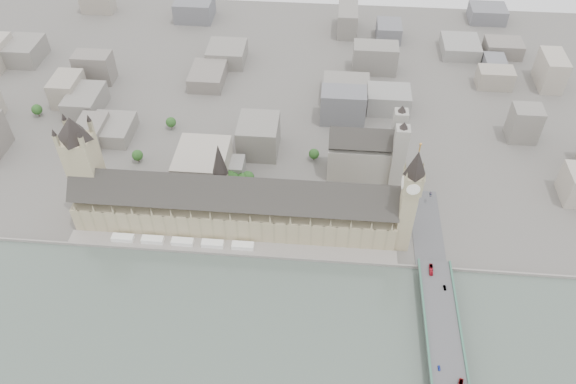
# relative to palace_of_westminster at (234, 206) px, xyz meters

# --- Properties ---
(ground) EXTENTS (900.00, 900.00, 0.00)m
(ground) POSITION_rel_palace_of_westminster_xyz_m (0.00, -19.70, -22.71)
(ground) COLOR #595651
(ground) RESTS_ON ground
(embankment_wall) EXTENTS (600.00, 1.50, 3.00)m
(embankment_wall) POSITION_rel_palace_of_westminster_xyz_m (0.00, -34.70, -21.21)
(embankment_wall) COLOR gray
(embankment_wall) RESTS_ON ground
(river_terrace) EXTENTS (270.00, 15.00, 2.00)m
(river_terrace) POSITION_rel_palace_of_westminster_xyz_m (0.00, -27.20, -21.71)
(river_terrace) COLOR gray
(river_terrace) RESTS_ON ground
(terrace_tents) EXTENTS (118.00, 7.00, 4.00)m
(terrace_tents) POSITION_rel_palace_of_westminster_xyz_m (-40.00, -26.70, -18.71)
(terrace_tents) COLOR white
(terrace_tents) RESTS_ON river_terrace
(palace_of_westminster) EXTENTS (265.00, 40.73, 55.44)m
(palace_of_westminster) POSITION_rel_palace_of_westminster_xyz_m (0.00, 0.00, 0.00)
(palace_of_westminster) COLOR tan
(palace_of_westminster) RESTS_ON ground
(elizabeth_tower) EXTENTS (17.00, 17.00, 107.50)m
(elizabeth_tower) POSITION_rel_palace_of_westminster_xyz_m (138.00, -11.70, 35.38)
(elizabeth_tower) COLOR tan
(elizabeth_tower) RESTS_ON ground
(victoria_tower) EXTENTS (30.00, 30.00, 100.00)m
(victoria_tower) POSITION_rel_palace_of_westminster_xyz_m (-122.00, 6.30, 32.50)
(victoria_tower) COLOR tan
(victoria_tower) RESTS_ON ground
(central_tower) EXTENTS (13.00, 13.00, 48.00)m
(central_tower) POSITION_rel_palace_of_westminster_xyz_m (-10.00, 6.30, 35.21)
(central_tower) COLOR gray
(central_tower) RESTS_ON ground
(westminster_bridge) EXTENTS (25.00, 325.00, 10.25)m
(westminster_bridge) POSITION_rel_palace_of_westminster_xyz_m (162.00, -107.20, -17.58)
(westminster_bridge) COLOR #474749
(westminster_bridge) RESTS_ON ground
(westminster_abbey) EXTENTS (68.00, 36.00, 64.00)m
(westminster_abbey) POSITION_rel_palace_of_westminster_xyz_m (110.92, 75.30, 2.38)
(westminster_abbey) COLOR gray
(westminster_abbey) RESTS_ON ground
(city_skyline_inland) EXTENTS (720.00, 360.00, 38.00)m
(city_skyline_inland) POSITION_rel_palace_of_westminster_xyz_m (0.00, 225.30, -3.71)
(city_skyline_inland) COLOR gray
(city_skyline_inland) RESTS_ON ground
(park_trees) EXTENTS (110.00, 30.00, 15.00)m
(park_trees) POSITION_rel_palace_of_westminster_xyz_m (-10.00, 40.30, -15.21)
(park_trees) COLOR #224418
(park_trees) RESTS_ON ground
(red_bus_north) EXTENTS (3.10, 10.53, 2.90)m
(red_bus_north) POSITION_rel_palace_of_westminster_xyz_m (158.46, -44.63, -11.01)
(red_bus_north) COLOR red
(red_bus_north) RESTS_ON westminster_bridge
(car_blue) EXTENTS (1.60, 3.79, 1.28)m
(car_blue) POSITION_rel_palace_of_westminster_xyz_m (155.86, -127.06, -11.82)
(car_blue) COLOR #1B30AF
(car_blue) RESTS_ON westminster_bridge
(car_silver) EXTENTS (1.99, 4.65, 1.49)m
(car_silver) POSITION_rel_palace_of_westminster_xyz_m (167.11, -60.57, -11.71)
(car_silver) COLOR gray
(car_silver) RESTS_ON westminster_bridge
(car_approach) EXTENTS (2.36, 5.07, 1.43)m
(car_approach) POSITION_rel_palace_of_westminster_xyz_m (166.38, 40.30, -11.74)
(car_approach) COLOR gray
(car_approach) RESTS_ON westminster_bridge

